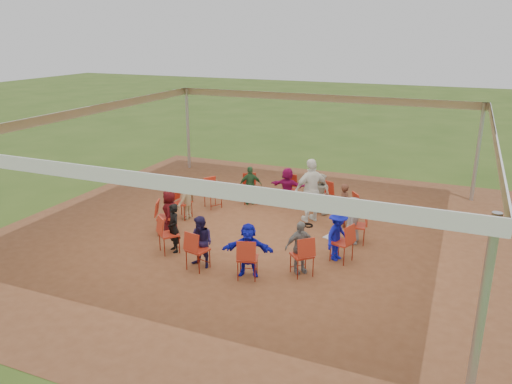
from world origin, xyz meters
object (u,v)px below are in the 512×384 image
at_px(chair_6, 213,193).
at_px(person_seated_10, 248,250).
at_px(person_seated_6, 186,199).
at_px(person_seated_7, 170,212).
at_px(chair_10, 198,250).
at_px(person_seated_2, 345,205).
at_px(laptop, 331,235).
at_px(chair_4, 289,190).
at_px(person_seated_9, 201,242).
at_px(chair_1, 357,226).
at_px(person_seated_4, 287,187).
at_px(chair_11, 248,258).
at_px(person_seated_1, 352,220).
at_px(chair_5, 250,189).
at_px(person_seated_8, 174,228).
at_px(chair_9, 169,235).
at_px(standing_person, 311,190).
at_px(chair_7, 183,203).
at_px(person_seated_3, 321,193).
at_px(person_seated_0, 338,236).
at_px(chair_3, 323,197).
at_px(chair_8, 165,217).
at_px(person_seated_5, 250,186).
at_px(chair_0, 342,243).
at_px(chair_2, 349,210).
at_px(person_seated_11, 300,247).

xyz_separation_m(chair_6, person_seated_10, (2.69, -3.53, 0.14)).
distance_m(person_seated_6, person_seated_7, 1.11).
height_order(chair_10, person_seated_6, person_seated_6).
height_order(person_seated_2, laptop, person_seated_2).
relative_size(chair_4, person_seated_9, 0.77).
xyz_separation_m(chair_1, person_seated_4, (-2.49, 1.93, 0.14)).
bearing_deg(person_seated_4, laptop, 123.13).
height_order(chair_11, person_seated_1, person_seated_1).
bearing_deg(person_seated_9, chair_5, 111.32).
height_order(chair_5, person_seated_8, person_seated_8).
height_order(chair_5, laptop, chair_5).
bearing_deg(chair_10, chair_6, 124.62).
distance_m(chair_5, chair_9, 4.00).
xyz_separation_m(person_seated_9, standing_person, (1.40, 3.65, 0.29)).
height_order(chair_4, chair_11, same).
height_order(chair_11, person_seated_7, person_seated_7).
height_order(chair_4, standing_person, standing_person).
xyz_separation_m(person_seated_10, laptop, (1.40, 1.54, -0.04)).
height_order(chair_7, standing_person, standing_person).
relative_size(person_seated_2, person_seated_10, 1.00).
distance_m(chair_1, person_seated_3, 2.21).
height_order(chair_11, person_seated_0, person_seated_0).
bearing_deg(chair_3, chair_1, 152.31).
bearing_deg(person_seated_0, chair_7, 97.10).
bearing_deg(standing_person, chair_1, 101.10).
xyz_separation_m(chair_3, chair_8, (-3.29, -3.14, 0.00)).
bearing_deg(chair_3, person_seated_7, 69.78).
bearing_deg(person_seated_5, standing_person, 133.52).
relative_size(chair_1, chair_8, 1.00).
relative_size(person_seated_3, person_seated_7, 1.00).
relative_size(chair_0, chair_9, 1.00).
bearing_deg(standing_person, person_seated_2, 135.13).
bearing_deg(chair_8, person_seated_0, 69.78).
distance_m(person_seated_1, person_seated_4, 3.07).
height_order(chair_4, person_seated_10, person_seated_10).
bearing_deg(chair_0, person_seated_0, 90.00).
bearing_deg(standing_person, chair_6, -43.22).
height_order(chair_6, chair_11, same).
distance_m(chair_0, chair_3, 3.23).
bearing_deg(chair_0, standing_person, 51.19).
relative_size(chair_1, person_seated_6, 0.77).
xyz_separation_m(chair_11, person_seated_8, (-2.14, 0.55, 0.14)).
distance_m(chair_9, standing_person, 4.12).
bearing_deg(person_seated_9, chair_11, 7.99).
bearing_deg(laptop, person_seated_2, 23.60).
bearing_deg(chair_5, laptop, 109.41).
relative_size(chair_6, person_seated_7, 0.77).
relative_size(chair_3, chair_5, 1.00).
relative_size(chair_2, standing_person, 0.51).
distance_m(chair_1, person_seated_11, 2.21).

